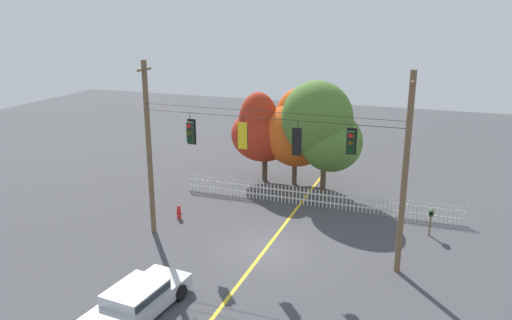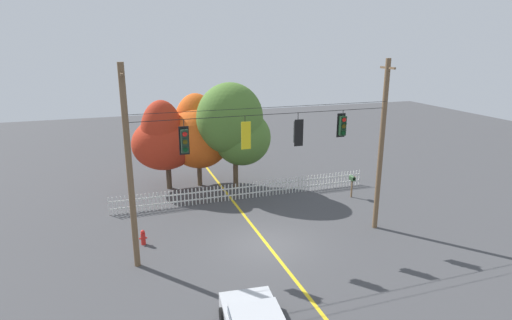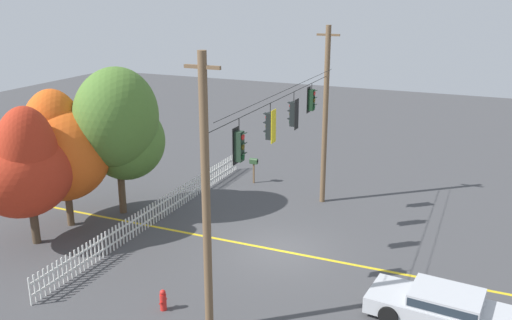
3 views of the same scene
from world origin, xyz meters
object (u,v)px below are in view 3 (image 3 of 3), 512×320
at_px(traffic_signal_northbound_primary, 239,146).
at_px(traffic_signal_northbound_secondary, 311,100).
at_px(roadside_mailbox, 254,163).
at_px(traffic_signal_southbound_primary, 270,126).
at_px(fire_hydrant, 163,300).
at_px(autumn_oak_far_east, 121,130).
at_px(autumn_maple_mid, 61,149).
at_px(traffic_signal_westbound_side, 294,114).
at_px(autumn_maple_near_fence, 26,169).
at_px(parked_car, 442,306).

height_order(traffic_signal_northbound_primary, traffic_signal_northbound_secondary, same).
relative_size(traffic_signal_northbound_primary, roadside_mailbox, 1.09).
xyz_separation_m(traffic_signal_southbound_primary, roadside_mailbox, (8.31, 4.30, -4.33)).
height_order(fire_hydrant, roadside_mailbox, roadside_mailbox).
height_order(traffic_signal_southbound_primary, autumn_oak_far_east, autumn_oak_far_east).
height_order(traffic_signal_southbound_primary, traffic_signal_northbound_secondary, same).
height_order(traffic_signal_northbound_primary, autumn_oak_far_east, autumn_oak_far_east).
bearing_deg(autumn_maple_mid, roadside_mailbox, -33.01).
distance_m(traffic_signal_northbound_primary, traffic_signal_westbound_side, 5.19).
bearing_deg(autumn_oak_far_east, roadside_mailbox, -30.63).
distance_m(traffic_signal_northbound_primary, autumn_maple_near_fence, 9.75).
relative_size(autumn_maple_near_fence, autumn_maple_mid, 0.96).
bearing_deg(autumn_maple_near_fence, traffic_signal_northbound_primary, -91.01).
xyz_separation_m(autumn_maple_mid, parked_car, (-1.48, -16.43, -2.93)).
xyz_separation_m(autumn_maple_near_fence, autumn_maple_mid, (2.30, 0.28, 0.20)).
bearing_deg(roadside_mailbox, traffic_signal_northbound_primary, -158.68).
distance_m(traffic_signal_northbound_secondary, fire_hydrant, 10.93).
bearing_deg(fire_hydrant, traffic_signal_northbound_primary, -45.65).
xyz_separation_m(traffic_signal_southbound_primary, autumn_oak_far_east, (1.88, 8.11, -1.37)).
bearing_deg(fire_hydrant, roadside_mailbox, 10.30).
distance_m(traffic_signal_southbound_primary, roadside_mailbox, 10.31).
xyz_separation_m(traffic_signal_westbound_side, autumn_maple_mid, (-2.71, 9.82, -1.89)).
distance_m(traffic_signal_northbound_secondary, autumn_maple_mid, 11.21).
bearing_deg(roadside_mailbox, fire_hydrant, -169.70).
relative_size(traffic_signal_northbound_primary, autumn_maple_mid, 0.25).
xyz_separation_m(traffic_signal_southbound_primary, traffic_signal_northbound_secondary, (4.83, 0.02, 0.10)).
relative_size(traffic_signal_southbound_primary, autumn_maple_mid, 0.24).
bearing_deg(traffic_signal_southbound_primary, traffic_signal_northbound_primary, 179.58).
bearing_deg(autumn_oak_far_east, parked_car, -103.57).
bearing_deg(fire_hydrant, traffic_signal_northbound_secondary, -11.69).
relative_size(traffic_signal_southbound_primary, traffic_signal_northbound_secondary, 1.11).
xyz_separation_m(traffic_signal_westbound_side, autumn_oak_far_east, (-0.64, 8.11, -1.32)).
bearing_deg(roadside_mailbox, parked_car, -132.45).
height_order(traffic_signal_northbound_primary, autumn_maple_near_fence, traffic_signal_northbound_primary).
relative_size(traffic_signal_northbound_primary, parked_car, 0.33).
relative_size(autumn_maple_near_fence, roadside_mailbox, 4.19).
height_order(traffic_signal_northbound_primary, fire_hydrant, traffic_signal_northbound_primary).
bearing_deg(traffic_signal_northbound_secondary, fire_hydrant, 168.31).
xyz_separation_m(traffic_signal_southbound_primary, parked_car, (-1.67, -6.61, -4.88)).
xyz_separation_m(traffic_signal_southbound_primary, autumn_maple_near_fence, (-2.50, 9.54, -2.15)).
height_order(traffic_signal_southbound_primary, autumn_maple_near_fence, traffic_signal_southbound_primary).
bearing_deg(autumn_maple_mid, traffic_signal_southbound_primary, -88.88).
relative_size(traffic_signal_southbound_primary, traffic_signal_westbound_side, 0.96).
distance_m(traffic_signal_southbound_primary, traffic_signal_westbound_side, 2.52).
distance_m(traffic_signal_northbound_secondary, roadside_mailbox, 7.08).
bearing_deg(autumn_maple_mid, traffic_signal_northbound_secondary, -62.86).
xyz_separation_m(traffic_signal_westbound_side, traffic_signal_northbound_secondary, (2.31, 0.02, 0.16)).
relative_size(traffic_signal_northbound_secondary, fire_hydrant, 1.77).
xyz_separation_m(parked_car, roadside_mailbox, (9.98, 10.91, 0.55)).
bearing_deg(traffic_signal_northbound_primary, roadside_mailbox, 21.32).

